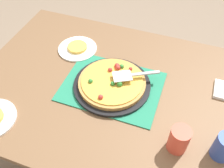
{
  "coord_description": "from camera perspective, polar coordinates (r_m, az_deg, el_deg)",
  "views": [
    {
      "loc": [
        -0.28,
        0.77,
        1.68
      ],
      "look_at": [
        0.0,
        0.0,
        0.77
      ],
      "focal_mm": 40.19,
      "sensor_mm": 36.0,
      "label": 1
    }
  ],
  "objects": [
    {
      "name": "pizza_server",
      "position": [
        1.21,
        4.58,
        2.07
      ],
      "size": [
        0.22,
        0.15,
        0.01
      ],
      "color": "silver",
      "rests_on": "pizza"
    },
    {
      "name": "pizza",
      "position": [
        1.22,
        0.03,
        0.47
      ],
      "size": [
        0.33,
        0.33,
        0.05
      ],
      "color": "#B78442",
      "rests_on": "pizza_pan"
    },
    {
      "name": "cup_near",
      "position": [
        1.04,
        14.95,
        -12.09
      ],
      "size": [
        0.08,
        0.08,
        0.12
      ],
      "primitive_type": "cylinder",
      "color": "#E04C38",
      "rests_on": "dining_table"
    },
    {
      "name": "placemat",
      "position": [
        1.24,
        -0.0,
        -0.52
      ],
      "size": [
        0.48,
        0.36,
        0.01
      ],
      "primitive_type": "cube",
      "color": "#237F5B",
      "rests_on": "dining_table"
    },
    {
      "name": "plate_far_right",
      "position": [
        1.46,
        -7.84,
        7.96
      ],
      "size": [
        0.22,
        0.22,
        0.01
      ],
      "primitive_type": "cylinder",
      "color": "white",
      "rests_on": "dining_table"
    },
    {
      "name": "ground_plane",
      "position": [
        1.88,
        -0.0,
        -15.95
      ],
      "size": [
        8.0,
        8.0,
        0.0
      ],
      "primitive_type": "plane",
      "color": "#84705B"
    },
    {
      "name": "dining_table",
      "position": [
        1.33,
        -0.0,
        -3.73
      ],
      "size": [
        1.4,
        1.0,
        0.75
      ],
      "color": "brown",
      "rests_on": "ground_plane"
    },
    {
      "name": "pizza_pan",
      "position": [
        1.24,
        -0.0,
        -0.22
      ],
      "size": [
        0.38,
        0.38,
        0.01
      ],
      "primitive_type": "cylinder",
      "color": "black",
      "rests_on": "placemat"
    },
    {
      "name": "served_slice_right",
      "position": [
        1.45,
        -7.9,
        8.35
      ],
      "size": [
        0.11,
        0.11,
        0.02
      ],
      "primitive_type": "cylinder",
      "color": "#EAB747",
      "rests_on": "plate_far_right"
    },
    {
      "name": "cup_far",
      "position": [
        1.08,
        24.12,
        -12.92
      ],
      "size": [
        0.08,
        0.08,
        0.12
      ],
      "primitive_type": "cylinder",
      "color": "#3351AD",
      "rests_on": "dining_table"
    }
  ]
}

